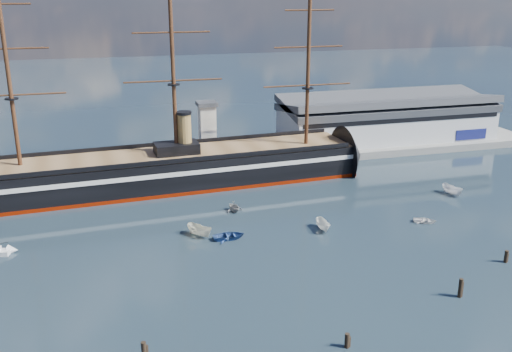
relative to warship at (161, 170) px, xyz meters
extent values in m
plane|color=#1C2934|center=(10.60, -20.00, -4.04)|extent=(600.00, 600.00, 0.00)
cube|color=slate|center=(20.60, 16.00, -4.04)|extent=(180.00, 18.00, 2.00)
cube|color=#B7BABC|center=(68.60, 20.00, 2.96)|extent=(62.00, 20.00, 10.00)
cube|color=#3F4247|center=(68.60, 20.00, 8.56)|extent=(63.00, 21.00, 2.00)
cube|color=silver|center=(13.60, 13.00, 4.96)|extent=(4.00, 4.00, 14.00)
cube|color=#3F4247|center=(13.60, 13.00, 12.46)|extent=(5.00, 5.00, 1.00)
cube|color=black|center=(1.73, 0.00, -0.04)|extent=(88.75, 20.81, 7.00)
cube|color=silver|center=(1.73, 0.00, 1.16)|extent=(90.76, 21.16, 1.00)
cube|color=#6D1200|center=(1.73, 0.00, -3.69)|extent=(90.75, 21.12, 0.90)
cone|color=black|center=(48.23, 0.00, -0.34)|extent=(11.84, 16.26, 15.68)
cube|color=brown|center=(1.73, 0.00, 3.56)|extent=(88.68, 19.53, 0.40)
cube|color=black|center=(3.73, 0.00, 4.96)|extent=(10.31, 6.54, 2.50)
cylinder|color=#9E7B41|center=(5.73, 0.00, 8.46)|extent=(3.20, 3.20, 9.00)
cylinder|color=#381E0F|center=(-30.27, 0.00, 22.76)|extent=(0.90, 0.90, 38.00)
cylinder|color=#381E0F|center=(3.73, 0.00, 24.76)|extent=(0.90, 0.90, 42.00)
cylinder|color=#381E0F|center=(35.73, 0.00, 21.76)|extent=(0.90, 0.90, 36.00)
imported|color=white|center=(3.25, -30.53, -4.04)|extent=(7.01, 5.97, 2.73)
imported|color=navy|center=(8.24, -33.23, -4.04)|extent=(1.56, 3.75, 1.73)
imported|color=white|center=(26.51, -34.31, -4.04)|extent=(6.34, 2.64, 2.49)
imported|color=gray|center=(12.43, -20.04, -4.04)|extent=(7.08, 4.54, 2.40)
imported|color=silver|center=(47.36, -36.29, -4.04)|extent=(2.41, 2.92, 1.29)
imported|color=white|center=(62.04, -23.67, -4.04)|extent=(7.01, 3.68, 2.67)
cylinder|color=black|center=(15.09, -70.23, -4.04)|extent=(0.64, 0.64, 2.75)
cylinder|color=black|center=(36.69, -63.20, -4.04)|extent=(0.64, 0.64, 3.76)
cylinder|color=black|center=(51.08, -55.33, -4.04)|extent=(0.64, 0.64, 2.85)
camera|label=1|loc=(-13.39, -127.57, 39.85)|focal=40.00mm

